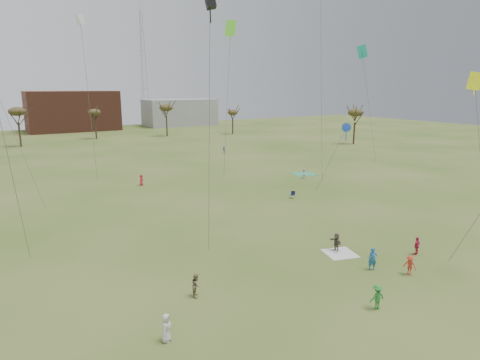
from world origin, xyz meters
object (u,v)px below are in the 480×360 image
flyer_near_left (166,328)px  flyer_near_right (373,259)px  spectator_fore_a (417,246)px  camp_chair_right (292,196)px  flyer_near_center (377,297)px  radio_tower (143,69)px

flyer_near_left → flyer_near_right: 16.45m
flyer_near_left → spectator_fore_a: flyer_near_left is taller
flyer_near_right → spectator_fore_a: (5.36, 0.13, -0.12)m
flyer_near_right → flyer_near_left: bearing=-142.9°
flyer_near_right → camp_chair_right: 20.65m
flyer_near_center → flyer_near_right: (4.16, 4.01, 0.07)m
camp_chair_right → radio_tower: 107.30m
flyer_near_left → flyer_near_right: (16.45, 0.44, 0.07)m
flyer_near_right → camp_chair_right: bearing=103.9°
flyer_near_left → spectator_fore_a: 21.81m
flyer_near_center → camp_chair_right: bearing=-109.0°
flyer_near_left → spectator_fore_a: size_ratio=1.06×
flyer_near_left → flyer_near_right: bearing=-46.2°
flyer_near_center → camp_chair_right: (11.78, 23.19, -0.54)m
flyer_near_center → camp_chair_right: size_ratio=1.84×
flyer_near_center → radio_tower: 131.94m
flyer_near_center → spectator_fore_a: bearing=-148.6°
flyer_near_right → radio_tower: bearing=114.2°
spectator_fore_a → camp_chair_right: bearing=-108.0°
spectator_fore_a → camp_chair_right: spectator_fore_a is taller
flyer_near_left → camp_chair_right: (24.07, 19.63, -0.54)m
flyer_near_left → radio_tower: bearing=23.9°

